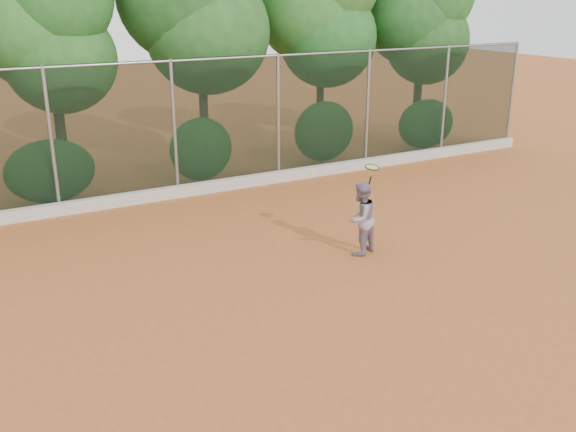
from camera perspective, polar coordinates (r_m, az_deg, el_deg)
ground at (r=11.21m, az=2.49°, el=-7.53°), size 80.00×80.00×0.00m
concrete_curb at (r=16.94m, az=-9.55°, el=2.19°), size 24.00×0.20×0.30m
tennis_player at (r=12.95m, az=6.46°, el=-0.24°), size 0.89×0.80×1.51m
chainlink_fence at (r=16.69m, az=-10.08°, el=7.96°), size 24.09×0.09×3.50m
foliage_backdrop at (r=18.13m, az=-14.43°, el=16.66°), size 23.70×3.63×7.55m
tennis_racket at (r=12.76m, az=7.45°, el=4.15°), size 0.37×0.37×0.54m
tennis_ball_in_flight at (r=12.73m, az=2.10°, el=3.80°), size 0.06×0.06×0.06m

